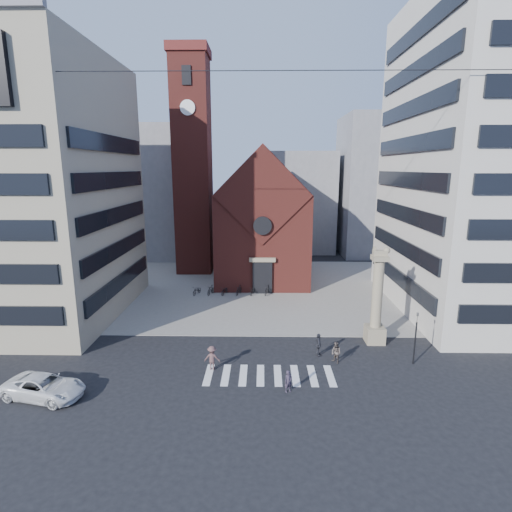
{
  "coord_description": "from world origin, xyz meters",
  "views": [
    {
      "loc": [
        0.02,
        -30.24,
        15.2
      ],
      "look_at": [
        -0.63,
        8.0,
        6.72
      ],
      "focal_mm": 28.0,
      "sensor_mm": 36.0,
      "label": 1
    }
  ],
  "objects_px": {
    "pedestrian_0": "(288,381)",
    "pedestrian_1": "(336,353)",
    "scooter_0": "(197,290)",
    "lion_column": "(377,305)",
    "white_car": "(44,387)",
    "pedestrian_2": "(318,345)",
    "traffic_light": "(415,337)"
  },
  "relations": [
    {
      "from": "pedestrian_1",
      "to": "scooter_0",
      "type": "distance_m",
      "value": 22.16
    },
    {
      "from": "pedestrian_0",
      "to": "pedestrian_1",
      "type": "bearing_deg",
      "value": 20.45
    },
    {
      "from": "white_car",
      "to": "scooter_0",
      "type": "relative_size",
      "value": 2.88
    },
    {
      "from": "traffic_light",
      "to": "pedestrian_1",
      "type": "bearing_deg",
      "value": 179.37
    },
    {
      "from": "pedestrian_1",
      "to": "scooter_0",
      "type": "bearing_deg",
      "value": -179.02
    },
    {
      "from": "pedestrian_0",
      "to": "pedestrian_1",
      "type": "distance_m",
      "value": 5.89
    },
    {
      "from": "lion_column",
      "to": "pedestrian_1",
      "type": "distance_m",
      "value": 6.26
    },
    {
      "from": "lion_column",
      "to": "pedestrian_1",
      "type": "bearing_deg",
      "value": -136.36
    },
    {
      "from": "scooter_0",
      "to": "white_car",
      "type": "bearing_deg",
      "value": -86.58
    },
    {
      "from": "white_car",
      "to": "pedestrian_1",
      "type": "bearing_deg",
      "value": -63.48
    },
    {
      "from": "pedestrian_0",
      "to": "pedestrian_1",
      "type": "xyz_separation_m",
      "value": [
        4.05,
        4.28,
        0.08
      ]
    },
    {
      "from": "white_car",
      "to": "pedestrian_0",
      "type": "distance_m",
      "value": 16.55
    },
    {
      "from": "traffic_light",
      "to": "pedestrian_0",
      "type": "distance_m",
      "value": 11.1
    },
    {
      "from": "traffic_light",
      "to": "lion_column",
      "type": "bearing_deg",
      "value": 116.46
    },
    {
      "from": "pedestrian_1",
      "to": "lion_column",
      "type": "bearing_deg",
      "value": 95.82
    },
    {
      "from": "white_car",
      "to": "pedestrian_0",
      "type": "relative_size",
      "value": 3.47
    },
    {
      "from": "lion_column",
      "to": "pedestrian_0",
      "type": "height_order",
      "value": "lion_column"
    },
    {
      "from": "traffic_light",
      "to": "pedestrian_1",
      "type": "relative_size",
      "value": 2.48
    },
    {
      "from": "white_car",
      "to": "pedestrian_2",
      "type": "xyz_separation_m",
      "value": [
        19.31,
        6.4,
        0.22
      ]
    },
    {
      "from": "pedestrian_2",
      "to": "scooter_0",
      "type": "xyz_separation_m",
      "value": [
        -12.63,
        16.09,
        -0.43
      ]
    },
    {
      "from": "scooter_0",
      "to": "lion_column",
      "type": "bearing_deg",
      "value": -16.54
    },
    {
      "from": "scooter_0",
      "to": "pedestrian_0",
      "type": "bearing_deg",
      "value": -45.49
    },
    {
      "from": "lion_column",
      "to": "scooter_0",
      "type": "height_order",
      "value": "lion_column"
    },
    {
      "from": "pedestrian_2",
      "to": "scooter_0",
      "type": "bearing_deg",
      "value": 32.71
    },
    {
      "from": "pedestrian_0",
      "to": "white_car",
      "type": "bearing_deg",
      "value": 157.15
    },
    {
      "from": "white_car",
      "to": "pedestrian_0",
      "type": "height_order",
      "value": "pedestrian_0"
    },
    {
      "from": "white_car",
      "to": "traffic_light",
      "type": "bearing_deg",
      "value": -66.8
    },
    {
      "from": "lion_column",
      "to": "traffic_light",
      "type": "distance_m",
      "value": 4.62
    },
    {
      "from": "lion_column",
      "to": "pedestrian_0",
      "type": "bearing_deg",
      "value": -134.86
    },
    {
      "from": "white_car",
      "to": "pedestrian_1",
      "type": "relative_size",
      "value": 3.14
    },
    {
      "from": "traffic_light",
      "to": "pedestrian_2",
      "type": "height_order",
      "value": "traffic_light"
    },
    {
      "from": "pedestrian_0",
      "to": "traffic_light",
      "type": "bearing_deg",
      "value": -3.64
    }
  ]
}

